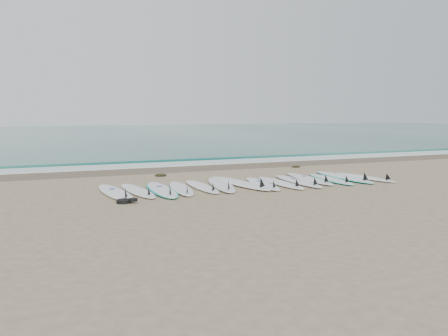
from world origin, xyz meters
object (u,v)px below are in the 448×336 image
object	(u,v)px
surfboard_0	(116,192)
surfboard_7	(263,184)
surfboard_13	(366,177)
leash_coil	(126,201)

from	to	relation	value
surfboard_0	surfboard_7	size ratio (longest dim) A/B	1.11
surfboard_7	surfboard_13	bearing A→B (deg)	5.06
surfboard_0	leash_coil	size ratio (longest dim) A/B	5.90
surfboard_7	surfboard_13	distance (m)	3.52
surfboard_13	leash_coil	size ratio (longest dim) A/B	5.18
surfboard_0	leash_coil	xyz separation A→B (m)	(0.07, -1.14, -0.01)
surfboard_13	surfboard_0	bearing A→B (deg)	168.84
surfboard_13	leash_coil	world-z (taller)	surfboard_13
surfboard_7	leash_coil	bearing A→B (deg)	-159.51
surfboard_0	leash_coil	bearing A→B (deg)	-93.42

